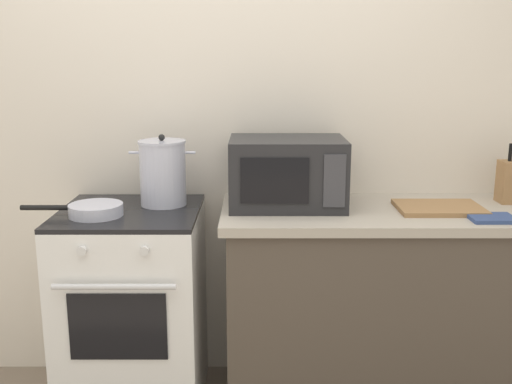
{
  "coord_description": "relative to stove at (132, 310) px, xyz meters",
  "views": [
    {
      "loc": [
        0.2,
        -1.91,
        1.57
      ],
      "look_at": [
        0.21,
        0.6,
        1.0
      ],
      "focal_mm": 42.16,
      "sensor_mm": 36.0,
      "label": 1
    }
  ],
  "objects": [
    {
      "name": "back_wall",
      "position": [
        0.65,
        0.37,
        0.79
      ],
      "size": [
        4.4,
        0.1,
        2.5
      ],
      "primitive_type": "cube",
      "color": "silver",
      "rests_on": "ground_plane"
    },
    {
      "name": "knife_block",
      "position": [
        1.71,
        0.14,
        0.56
      ],
      "size": [
        0.13,
        0.1,
        0.27
      ],
      "color": "#997047",
      "rests_on": "countertop_right"
    },
    {
      "name": "microwave",
      "position": [
        0.68,
        0.08,
        0.61
      ],
      "size": [
        0.5,
        0.37,
        0.3
      ],
      "color": "#232326",
      "rests_on": "countertop_right"
    },
    {
      "name": "stock_pot",
      "position": [
        0.14,
        0.1,
        0.6
      ],
      "size": [
        0.29,
        0.21,
        0.32
      ],
      "color": "silver",
      "rests_on": "stove"
    },
    {
      "name": "cutting_board",
      "position": [
        1.34,
        0.0,
        0.47
      ],
      "size": [
        0.36,
        0.26,
        0.02
      ],
      "primitive_type": "cube",
      "color": "#997047",
      "rests_on": "countertop_right"
    },
    {
      "name": "oven_mitt",
      "position": [
        1.5,
        -0.16,
        0.47
      ],
      "size": [
        0.18,
        0.14,
        0.02
      ],
      "primitive_type": "cube",
      "color": "#33477A",
      "rests_on": "countertop_right"
    },
    {
      "name": "stove",
      "position": [
        0.0,
        0.0,
        0.0
      ],
      "size": [
        0.6,
        0.64,
        0.92
      ],
      "color": "white",
      "rests_on": "ground_plane"
    },
    {
      "name": "countertop_right",
      "position": [
        1.25,
        0.02,
        0.44
      ],
      "size": [
        1.7,
        0.6,
        0.04
      ],
      "primitive_type": "cube",
      "color": "#ADA393",
      "rests_on": "lower_cabinet_right"
    },
    {
      "name": "frying_pan",
      "position": [
        -0.12,
        -0.09,
        0.48
      ],
      "size": [
        0.42,
        0.22,
        0.05
      ],
      "color": "silver",
      "rests_on": "stove"
    },
    {
      "name": "lower_cabinet_right",
      "position": [
        1.25,
        0.02,
        -0.02
      ],
      "size": [
        1.64,
        0.56,
        0.88
      ],
      "primitive_type": "cube",
      "color": "#4C4238",
      "rests_on": "ground_plane"
    }
  ]
}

